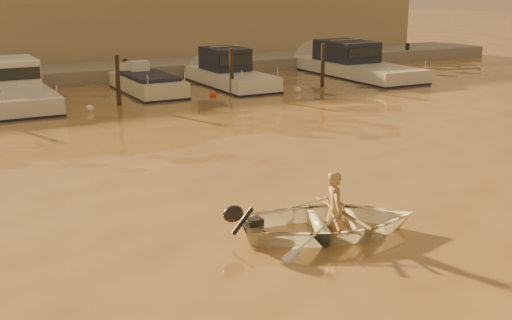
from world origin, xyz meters
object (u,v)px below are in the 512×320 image
dinghy (330,222)px  moored_boat_3 (148,88)px  moored_boat_2 (15,88)px  moored_boat_4 (231,73)px  waterfront_building (52,25)px  person (335,210)px  moored_boat_5 (355,64)px

dinghy → moored_boat_3: moored_boat_3 is taller
moored_boat_2 → moored_boat_4: size_ratio=1.16×
waterfront_building → moored_boat_4: bearing=-62.1°
moored_boat_3 → waterfront_building: 11.35m
dinghy → moored_boat_3: bearing=10.4°
dinghy → waterfront_building: bearing=16.9°
moored_boat_3 → moored_boat_4: size_ratio=0.85×
person → moored_boat_2: bearing=28.7°
dinghy → moored_boat_2: bearing=28.4°
moored_boat_5 → waterfront_building: bearing=139.8°
moored_boat_5 → waterfront_building: (-13.03, 11.00, 1.77)m
dinghy → waterfront_building: waterfront_building is taller
moored_boat_2 → waterfront_building: (3.75, 11.00, 1.77)m
dinghy → moored_boat_4: moored_boat_4 is taller
dinghy → person: person is taller
dinghy → waterfront_building: 28.48m
moored_boat_2 → waterfront_building: waterfront_building is taller
person → moored_boat_5: bearing=-19.8°
moored_boat_2 → waterfront_building: 11.76m
person → moored_boat_5: size_ratio=0.17×
person → moored_boat_2: moored_boat_2 is taller
moored_boat_4 → moored_boat_5: size_ratio=0.75×
moored_boat_5 → waterfront_building: waterfront_building is taller
moored_boat_4 → waterfront_building: 12.57m
dinghy → moored_boat_2: size_ratio=0.44×
person → moored_boat_3: size_ratio=0.27×
dinghy → person: (0.10, -0.03, 0.24)m
moored_boat_4 → moored_boat_5: (7.20, 0.00, 0.00)m
person → moored_boat_3: 17.56m
waterfront_building → dinghy: bearing=-91.2°
dinghy → moored_boat_5: bearing=-20.0°
waterfront_building → person: bearing=-91.0°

